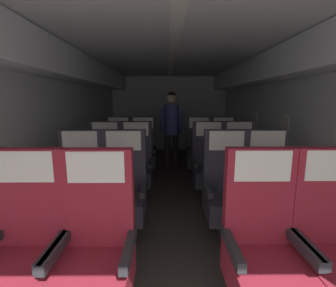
{
  "coord_description": "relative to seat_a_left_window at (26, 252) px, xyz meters",
  "views": [
    {
      "loc": [
        -0.09,
        0.09,
        1.4
      ],
      "look_at": [
        -0.06,
        3.38,
        0.8
      ],
      "focal_mm": 25.19,
      "sensor_mm": 36.0,
      "label": 1
    }
  ],
  "objects": [
    {
      "name": "seat_b_left_aisle",
      "position": [
        0.45,
        0.96,
        0.0
      ],
      "size": [
        0.48,
        0.47,
        1.1
      ],
      "color": "#38383D",
      "rests_on": "ground"
    },
    {
      "name": "seat_a_left_window",
      "position": [
        0.0,
        0.0,
        0.0
      ],
      "size": [
        0.48,
        0.47,
        1.1
      ],
      "color": "#38383D",
      "rests_on": "ground"
    },
    {
      "name": "fuselage_shell",
      "position": [
        0.98,
        2.21,
        1.07
      ],
      "size": [
        3.33,
        6.84,
        2.11
      ],
      "color": "silver",
      "rests_on": "ground"
    },
    {
      "name": "seat_d_right_window",
      "position": [
        1.5,
        2.91,
        0.0
      ],
      "size": [
        0.48,
        0.47,
        1.1
      ],
      "color": "#38383D",
      "rests_on": "ground"
    },
    {
      "name": "seat_a_left_aisle",
      "position": [
        0.45,
        -0.01,
        0.0
      ],
      "size": [
        0.48,
        0.47,
        1.1
      ],
      "color": "#38383D",
      "rests_on": "ground"
    },
    {
      "name": "seat_c_left_window",
      "position": [
        0.01,
        1.94,
        0.0
      ],
      "size": [
        0.48,
        0.47,
        1.1
      ],
      "color": "#38383D",
      "rests_on": "ground"
    },
    {
      "name": "seat_a_right_window",
      "position": [
        1.5,
        0.0,
        0.0
      ],
      "size": [
        0.48,
        0.47,
        1.1
      ],
      "color": "#38383D",
      "rests_on": "ground"
    },
    {
      "name": "ground",
      "position": [
        0.98,
        1.96,
        -0.47
      ],
      "size": [
        3.45,
        7.19,
        0.02
      ],
      "primitive_type": "cube",
      "color": "#3D3833"
    },
    {
      "name": "seat_d_left_aisle",
      "position": [
        0.46,
        2.9,
        0.0
      ],
      "size": [
        0.48,
        0.47,
        1.1
      ],
      "color": "#38383D",
      "rests_on": "ground"
    },
    {
      "name": "flight_attendant",
      "position": [
        0.99,
        3.29,
        0.5
      ],
      "size": [
        0.43,
        0.28,
        1.57
      ],
      "rotation": [
        0.0,
        0.0,
        2.84
      ],
      "color": "black",
      "rests_on": "ground"
    },
    {
      "name": "seat_b_left_window",
      "position": [
        -0.0,
        0.96,
        0.0
      ],
      "size": [
        0.48,
        0.47,
        1.1
      ],
      "color": "#38383D",
      "rests_on": "ground"
    },
    {
      "name": "seat_c_right_aisle",
      "position": [
        1.95,
        1.96,
        0.0
      ],
      "size": [
        0.48,
        0.47,
        1.1
      ],
      "color": "#38383D",
      "rests_on": "ground"
    },
    {
      "name": "seat_c_left_aisle",
      "position": [
        0.45,
        1.95,
        0.0
      ],
      "size": [
        0.48,
        0.47,
        1.1
      ],
      "color": "#38383D",
      "rests_on": "ground"
    },
    {
      "name": "seat_d_left_window",
      "position": [
        0.01,
        2.91,
        0.0
      ],
      "size": [
        0.48,
        0.47,
        1.1
      ],
      "color": "#38383D",
      "rests_on": "ground"
    },
    {
      "name": "seat_d_right_aisle",
      "position": [
        1.94,
        2.9,
        0.0
      ],
      "size": [
        0.48,
        0.47,
        1.1
      ],
      "color": "#38383D",
      "rests_on": "ground"
    },
    {
      "name": "seat_a_right_aisle",
      "position": [
        1.95,
        0.01,
        0.0
      ],
      "size": [
        0.48,
        0.47,
        1.1
      ],
      "color": "#38383D",
      "rests_on": "ground"
    },
    {
      "name": "seat_c_right_window",
      "position": [
        1.5,
        1.95,
        0.0
      ],
      "size": [
        0.48,
        0.47,
        1.1
      ],
      "color": "#38383D",
      "rests_on": "ground"
    },
    {
      "name": "seat_b_right_window",
      "position": [
        1.51,
        0.96,
        0.0
      ],
      "size": [
        0.48,
        0.47,
        1.1
      ],
      "color": "#38383D",
      "rests_on": "ground"
    },
    {
      "name": "seat_b_right_aisle",
      "position": [
        1.94,
        0.98,
        0.0
      ],
      "size": [
        0.48,
        0.47,
        1.1
      ],
      "color": "#38383D",
      "rests_on": "ground"
    }
  ]
}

